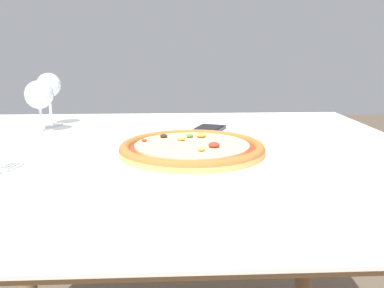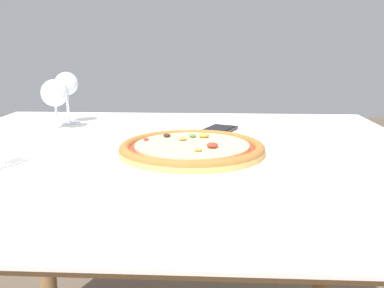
% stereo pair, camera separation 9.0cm
% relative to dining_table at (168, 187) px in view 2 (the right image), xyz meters
% --- Properties ---
extents(dining_table, '(1.20, 1.06, 0.75)m').
position_rel_dining_table_xyz_m(dining_table, '(0.00, 0.00, 0.00)').
color(dining_table, '#997047').
rests_on(dining_table, ground_plane).
extents(pizza_plate, '(0.34, 0.34, 0.04)m').
position_rel_dining_table_xyz_m(pizza_plate, '(0.06, -0.07, 0.11)').
color(pizza_plate, white).
rests_on(pizza_plate, dining_table).
extents(wine_glass_far_left, '(0.07, 0.07, 0.16)m').
position_rel_dining_table_xyz_m(wine_glass_far_left, '(-0.34, 0.32, 0.20)').
color(wine_glass_far_left, silver).
rests_on(wine_glass_far_left, dining_table).
extents(wine_glass_far_right, '(0.08, 0.08, 0.14)m').
position_rel_dining_table_xyz_m(wine_glass_far_right, '(-0.34, 0.22, 0.19)').
color(wine_glass_far_right, silver).
rests_on(wine_glass_far_right, dining_table).
extents(cell_phone, '(0.12, 0.16, 0.01)m').
position_rel_dining_table_xyz_m(cell_phone, '(0.11, 0.20, 0.10)').
color(cell_phone, black).
rests_on(cell_phone, dining_table).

